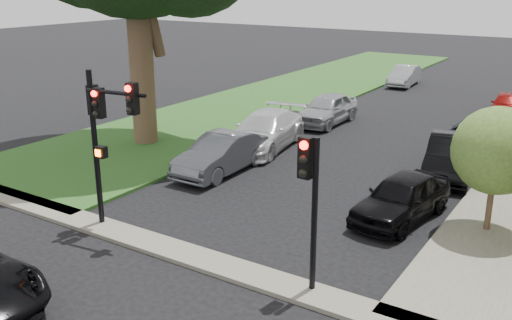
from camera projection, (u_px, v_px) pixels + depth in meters
The scene contains 14 objects.
ground at pixel (144, 292), 13.72m from camera, with size 140.00×140.00×0.00m, color black.
grass_strip at pixel (297, 91), 37.56m from camera, with size 8.00×44.00×0.12m, color #2A6321.
sidewalk_cross at pixel (196, 257), 15.31m from camera, with size 60.00×1.00×0.12m, color #6E6859.
small_tree_a at pixel (497, 151), 16.18m from camera, with size 2.54×2.54×3.81m.
traffic_signal_main at pixel (103, 122), 16.27m from camera, with size 2.33×0.61×4.76m.
traffic_signal_secondary at pixel (310, 186), 12.97m from camera, with size 0.50×0.40×3.87m.
car_parked_0 at pixel (401, 198), 17.66m from camera, with size 1.71×4.26×1.45m, color black.
car_parked_1 at pixel (450, 156), 21.64m from camera, with size 1.62×4.65×1.53m, color black.
car_parked_2 at pixel (473, 136), 24.75m from camera, with size 2.18×4.72×1.31m, color black.
car_parked_3 at pixel (507, 105), 30.84m from camera, with size 1.56×3.88×1.32m, color maroon.
car_parked_5 at pixel (221, 154), 21.93m from camera, with size 1.59×4.55×1.50m, color #3F4247.
car_parked_6 at pixel (265, 131), 25.07m from camera, with size 2.24×5.51×1.60m, color silver.
car_parked_7 at pixel (327, 109), 29.31m from camera, with size 1.85×4.60×1.57m, color #999BA0.
car_parked_9 at pixel (404, 76), 39.76m from camera, with size 1.45×4.17×1.37m, color #999BA0.
Camera 1 is at (8.82, -8.70, 7.23)m, focal length 40.00 mm.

